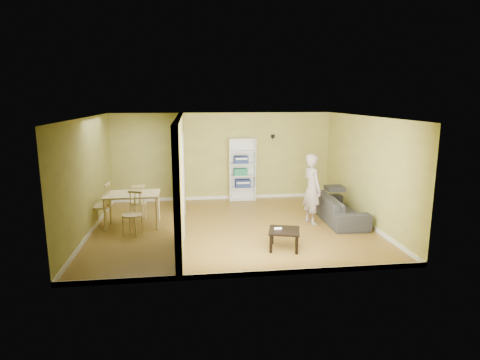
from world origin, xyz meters
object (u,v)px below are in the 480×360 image
at_px(chair_left, 101,205).
at_px(chair_far, 138,202).
at_px(dining_table, 132,197).
at_px(bookshelf, 242,169).
at_px(coffee_table, 284,233).
at_px(sofa, 339,204).
at_px(chair_near, 132,214).
at_px(person, 312,183).

height_order(chair_left, chair_far, chair_left).
bearing_deg(chair_far, dining_table, 64.55).
distance_m(bookshelf, coffee_table, 4.19).
xyz_separation_m(sofa, coffee_table, (-1.82, -1.76, -0.06)).
bearing_deg(dining_table, chair_near, -83.67).
xyz_separation_m(sofa, person, (-0.76, -0.14, 0.60)).
xyz_separation_m(bookshelf, coffee_table, (0.32, -4.14, -0.59)).
relative_size(bookshelf, chair_near, 1.91).
height_order(sofa, chair_near, chair_near).
height_order(sofa, chair_left, chair_left).
distance_m(sofa, person, 0.98).
bearing_deg(chair_far, person, 149.20).
height_order(person, bookshelf, person).
distance_m(dining_table, chair_far, 0.58).
distance_m(sofa, chair_near, 5.01).
bearing_deg(chair_near, person, 25.91).
bearing_deg(chair_near, chair_left, 159.92).
bearing_deg(person, dining_table, 71.67).
bearing_deg(chair_near, dining_table, 117.69).
distance_m(chair_left, chair_near, 1.10).
xyz_separation_m(chair_near, chair_far, (-0.02, 1.19, -0.03)).
xyz_separation_m(bookshelf, chair_near, (-2.85, -2.86, -0.45)).
height_order(bookshelf, chair_left, bookshelf).
bearing_deg(bookshelf, chair_left, -149.80).
height_order(chair_near, chair_far, chair_near).
relative_size(person, chair_far, 2.20).
xyz_separation_m(sofa, chair_near, (-4.99, -0.48, 0.08)).
relative_size(sofa, person, 1.06).
height_order(person, coffee_table, person).
distance_m(bookshelf, dining_table, 3.66).
bearing_deg(coffee_table, dining_table, 149.10).
relative_size(bookshelf, coffee_table, 3.06).
height_order(person, chair_near, person).
xyz_separation_m(person, dining_table, (-4.30, 0.33, -0.29)).
relative_size(person, chair_near, 2.07).
relative_size(chair_left, chair_near, 1.08).
height_order(dining_table, chair_left, chair_left).
bearing_deg(bookshelf, coffee_table, -85.53).
xyz_separation_m(bookshelf, chair_far, (-2.87, -1.68, -0.47)).
bearing_deg(coffee_table, sofa, 44.04).
distance_m(sofa, chair_far, 5.06).
distance_m(bookshelf, chair_far, 3.35).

